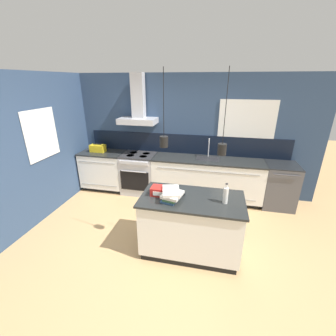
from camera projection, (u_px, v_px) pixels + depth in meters
ground_plane at (165, 244)px, 3.59m from camera, size 16.00×16.00×0.00m
wall_back at (183, 134)px, 4.93m from camera, size 5.60×2.20×2.60m
wall_left at (48, 145)px, 4.23m from camera, size 0.08×3.80×2.60m
counter_run_left at (105, 170)px, 5.34m from camera, size 1.01×0.64×0.91m
counter_run_sink at (206, 179)px, 4.86m from camera, size 2.33×0.64×1.31m
oven_range at (139, 173)px, 5.16m from camera, size 0.74×0.66×0.91m
dishwasher at (279, 185)px, 4.57m from camera, size 0.62×0.65×0.91m
kitchen_island at (191, 225)px, 3.32m from camera, size 1.46×0.79×0.91m
bottle_on_island at (226, 195)px, 2.98m from camera, size 0.07×0.07×0.29m
book_stack at (172, 195)px, 3.07m from camera, size 0.32×0.37×0.15m
red_supply_box at (159, 191)px, 3.23m from camera, size 0.23×0.19×0.12m
yellow_toolbox at (98, 148)px, 5.16m from camera, size 0.34×0.18×0.19m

